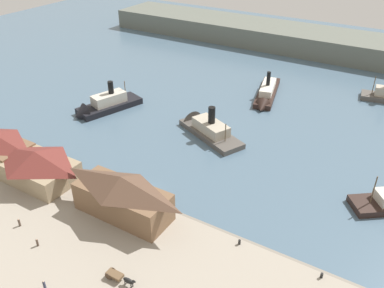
# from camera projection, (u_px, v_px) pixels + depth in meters

# --- Properties ---
(ground_plane) EXTENTS (320.00, 320.00, 0.00)m
(ground_plane) POSITION_uv_depth(u_px,v_px,m) (148.00, 191.00, 85.00)
(ground_plane) COLOR slate
(quay_promenade) EXTENTS (110.00, 36.00, 1.20)m
(quay_promenade) POSITION_uv_depth(u_px,v_px,m) (70.00, 256.00, 68.55)
(quay_promenade) COLOR #9E9384
(quay_promenade) RESTS_ON ground
(seawall_edge) EXTENTS (110.00, 0.80, 1.00)m
(seawall_edge) POSITION_uv_depth(u_px,v_px,m) (137.00, 198.00, 82.11)
(seawall_edge) COLOR gray
(seawall_edge) RESTS_ON ground
(ferry_shed_customs_shed) EXTENTS (16.26, 10.31, 7.00)m
(ferry_shed_customs_shed) POSITION_uv_depth(u_px,v_px,m) (37.00, 166.00, 84.68)
(ferry_shed_customs_shed) COLOR #998466
(ferry_shed_customs_shed) RESTS_ON quay_promenade
(ferry_shed_west_terminal) EXTENTS (18.79, 7.88, 8.56)m
(ferry_shed_west_terminal) POSITION_uv_depth(u_px,v_px,m) (122.00, 195.00, 74.79)
(ferry_shed_west_terminal) COLOR brown
(ferry_shed_west_terminal) RESTS_ON quay_promenade
(horse_cart) EXTENTS (5.64, 1.48, 1.87)m
(horse_cart) POSITION_uv_depth(u_px,v_px,m) (120.00, 277.00, 62.74)
(horse_cart) COLOR brown
(horse_cart) RESTS_ON quay_promenade
(pedestrian_near_cart) EXTENTS (0.41, 0.41, 1.66)m
(pedestrian_near_cart) POSITION_uv_depth(u_px,v_px,m) (44.00, 285.00, 61.65)
(pedestrian_near_cart) COLOR #33384C
(pedestrian_near_cart) RESTS_ON quay_promenade
(pedestrian_standing_center) EXTENTS (0.39, 0.39, 1.56)m
(pedestrian_standing_center) POSITION_uv_depth(u_px,v_px,m) (37.00, 243.00, 69.41)
(pedestrian_standing_center) COLOR #4C3D33
(pedestrian_standing_center) RESTS_ON quay_promenade
(pedestrian_walking_west) EXTENTS (0.40, 0.40, 1.63)m
(pedestrian_walking_west) POSITION_uv_depth(u_px,v_px,m) (19.00, 223.00, 73.69)
(pedestrian_walking_west) COLOR #4C3D33
(pedestrian_walking_west) RESTS_ON quay_promenade
(mooring_post_west) EXTENTS (0.44, 0.44, 0.90)m
(mooring_post_west) POSITION_uv_depth(u_px,v_px,m) (239.00, 242.00, 69.87)
(mooring_post_west) COLOR black
(mooring_post_west) RESTS_ON quay_promenade
(mooring_post_center_east) EXTENTS (0.44, 0.44, 0.90)m
(mooring_post_center_east) POSITION_uv_depth(u_px,v_px,m) (322.00, 275.00, 63.62)
(mooring_post_center_east) COLOR black
(mooring_post_center_east) RESTS_ON quay_promenade
(ferry_outer_harbor) EXTENTS (12.50, 21.45, 10.46)m
(ferry_outer_harbor) POSITION_uv_depth(u_px,v_px,m) (102.00, 106.00, 116.74)
(ferry_outer_harbor) COLOR black
(ferry_outer_harbor) RESTS_ON ground
(ferry_mid_harbor) EXTENTS (22.41, 14.82, 10.62)m
(ferry_mid_harbor) POSITION_uv_depth(u_px,v_px,m) (204.00, 127.00, 106.24)
(ferry_mid_harbor) COLOR #514C47
(ferry_mid_harbor) RESTS_ON ground
(ferry_moored_east) EXTENTS (10.85, 25.47, 9.47)m
(ferry_moored_east) POSITION_uv_depth(u_px,v_px,m) (266.00, 95.00, 124.50)
(ferry_moored_east) COLOR black
(ferry_moored_east) RESTS_ON ground
(far_headland) EXTENTS (180.00, 24.00, 8.00)m
(far_headland) POSITION_uv_depth(u_px,v_px,m) (310.00, 41.00, 163.67)
(far_headland) COLOR #60665B
(far_headland) RESTS_ON ground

